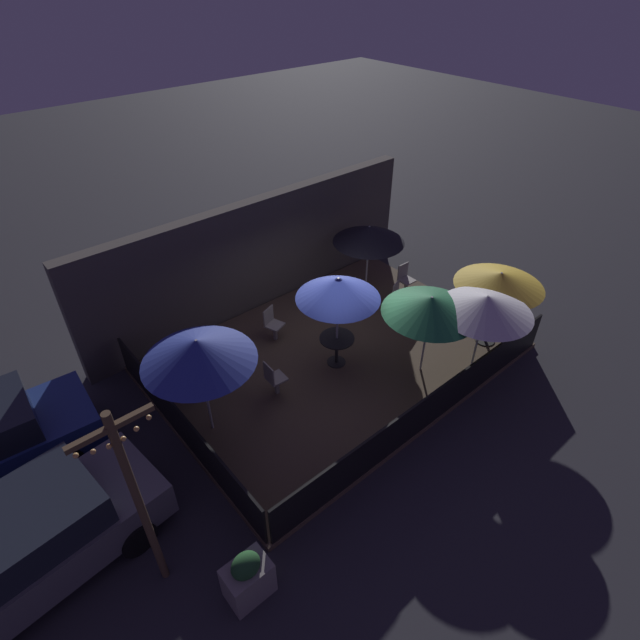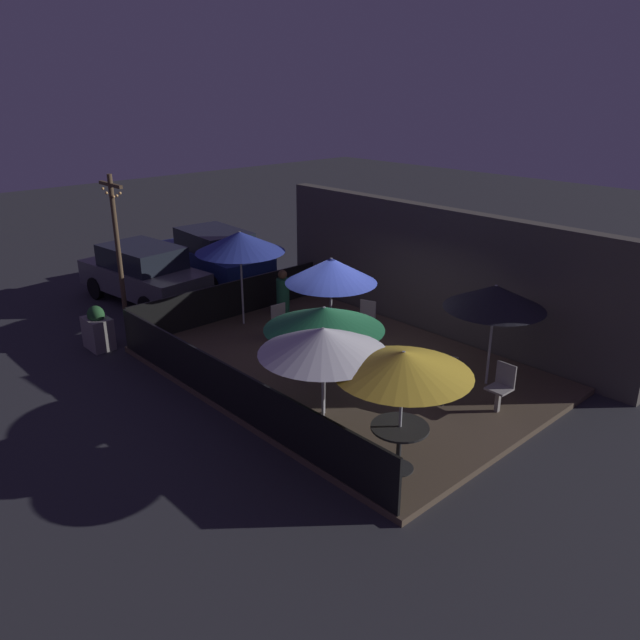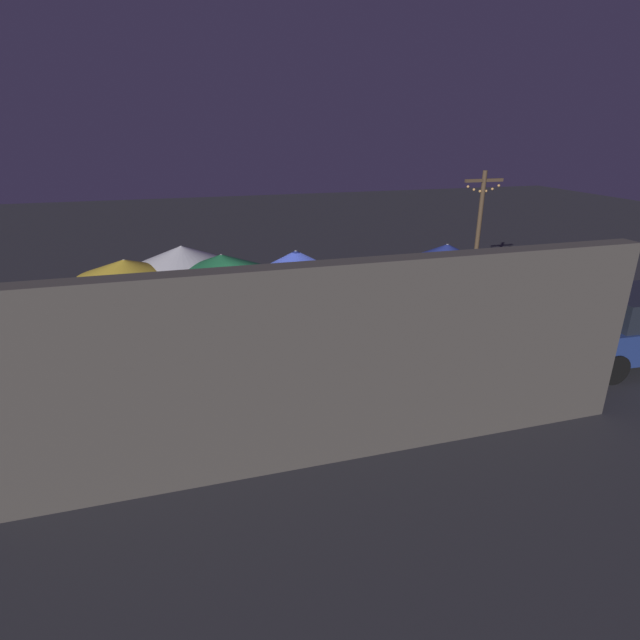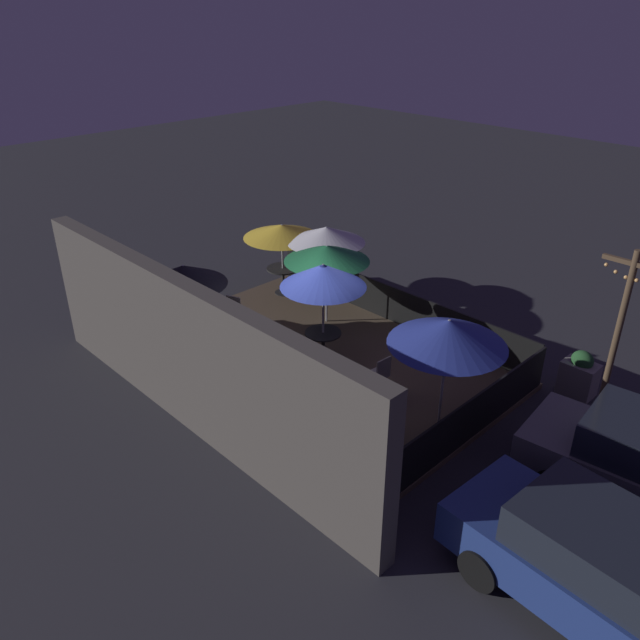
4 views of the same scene
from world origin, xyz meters
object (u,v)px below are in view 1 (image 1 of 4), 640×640
(patio_chair_2, at_px, (274,378))
(patio_umbrella_2, at_px, (486,304))
(dining_table_1, at_px, (337,343))
(parked_car_0, at_px, (30,543))
(dining_table_0, at_px, (489,321))
(patron_0, at_px, (198,374))
(patio_umbrella_5, at_px, (369,234))
(planter_box, at_px, (248,577))
(patio_umbrella_1, at_px, (338,288))
(patio_umbrella_4, at_px, (431,305))
(patio_chair_3, at_px, (399,297))
(light_post, at_px, (137,498))
(patio_umbrella_0, at_px, (500,279))
(patio_chair_0, at_px, (273,323))
(patio_umbrella_3, at_px, (198,351))
(patio_chair_1, at_px, (405,278))

(patio_chair_2, bearing_deg, patio_umbrella_2, -27.73)
(dining_table_1, relative_size, patio_chair_2, 0.91)
(dining_table_1, bearing_deg, patio_chair_2, 176.80)
(patio_umbrella_2, distance_m, parked_car_0, 9.45)
(dining_table_1, height_order, parked_car_0, parked_car_0)
(dining_table_0, relative_size, patron_0, 0.71)
(patio_umbrella_5, xyz_separation_m, planter_box, (-7.37, -4.88, -1.51))
(patio_umbrella_1, bearing_deg, parked_car_0, -174.69)
(patio_umbrella_5, relative_size, dining_table_0, 2.30)
(patio_umbrella_5, bearing_deg, planter_box, -146.49)
(patio_umbrella_4, height_order, dining_table_0, patio_umbrella_4)
(patio_chair_3, bearing_deg, patio_chair_2, -105.75)
(patio_chair_2, relative_size, light_post, 0.24)
(patio_umbrella_0, height_order, patio_umbrella_1, patio_umbrella_1)
(patio_umbrella_5, bearing_deg, dining_table_1, -147.08)
(patio_chair_0, xyz_separation_m, patio_chair_3, (3.27, -1.32, 0.03))
(patio_chair_0, bearing_deg, patio_umbrella_1, 0.00)
(patio_umbrella_4, distance_m, patio_chair_3, 2.67)
(patio_chair_3, height_order, parked_car_0, parked_car_0)
(parked_car_0, bearing_deg, patio_umbrella_0, -12.93)
(dining_table_1, distance_m, parked_car_0, 7.02)
(patio_umbrella_0, xyz_separation_m, patio_chair_3, (-0.83, 2.28, -1.32))
(patio_umbrella_3, distance_m, dining_table_0, 7.30)
(patio_umbrella_4, distance_m, dining_table_0, 2.48)
(patio_umbrella_5, distance_m, planter_box, 8.97)
(patio_umbrella_0, bearing_deg, dining_table_1, 152.10)
(dining_table_0, bearing_deg, patio_umbrella_3, 163.72)
(dining_table_1, relative_size, patio_chair_1, 0.90)
(dining_table_0, relative_size, dining_table_1, 1.10)
(patron_0, bearing_deg, patio_chair_1, -114.75)
(patio_chair_1, height_order, parked_car_0, parked_car_0)
(patio_chair_0, height_order, patio_chair_3, patio_chair_3)
(dining_table_0, distance_m, patio_chair_2, 5.62)
(patio_umbrella_5, height_order, patron_0, patio_umbrella_5)
(patio_umbrella_3, relative_size, patio_chair_2, 2.60)
(dining_table_1, distance_m, patio_chair_1, 3.67)
(patio_umbrella_5, bearing_deg, patio_chair_3, -93.56)
(patio_chair_1, bearing_deg, patio_chair_0, -99.50)
(patio_chair_0, bearing_deg, patio_umbrella_5, 71.01)
(patio_chair_1, bearing_deg, dining_table_1, -73.47)
(patio_chair_3, bearing_deg, patio_umbrella_0, 0.00)
(patio_umbrella_4, bearing_deg, patio_umbrella_3, 160.91)
(patio_chair_1, bearing_deg, parked_car_0, -80.26)
(patio_chair_3, bearing_deg, patio_chair_0, -131.94)
(patio_umbrella_1, distance_m, planter_box, 5.86)
(planter_box, bearing_deg, light_post, 128.53)
(patron_0, bearing_deg, patio_umbrella_3, 139.46)
(patio_umbrella_0, relative_size, planter_box, 2.02)
(patio_umbrella_0, relative_size, patio_chair_1, 2.28)
(patio_umbrella_0, distance_m, parked_car_0, 10.60)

